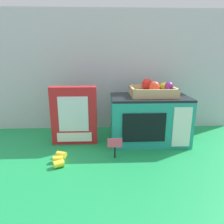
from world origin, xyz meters
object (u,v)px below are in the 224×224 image
Objects in this scene: toy_microwave at (149,119)px; price_sign at (115,145)px; food_groups_crate at (154,90)px; cookie_set_box at (74,116)px; loose_toy_banana at (59,159)px.

toy_microwave reaches higher than price_sign.
food_groups_crate is at bearing 45.55° from toy_microwave.
food_groups_crate reaches higher than price_sign.
food_groups_crate is 0.46m from cookie_set_box.
cookie_set_box reaches higher than loose_toy_banana.
price_sign is at bearing 7.63° from loose_toy_banana.
cookie_set_box is (-0.44, -0.04, -0.13)m from food_groups_crate.
cookie_set_box is at bearing 138.14° from price_sign.
food_groups_crate reaches higher than cookie_set_box.
price_sign is 0.75× the size of loose_toy_banana.
loose_toy_banana is at bearing -152.89° from toy_microwave.
cookie_set_box is 3.17× the size of price_sign.
toy_microwave reaches higher than loose_toy_banana.
food_groups_crate reaches higher than loose_toy_banana.
toy_microwave is 1.75× the size of food_groups_crate.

